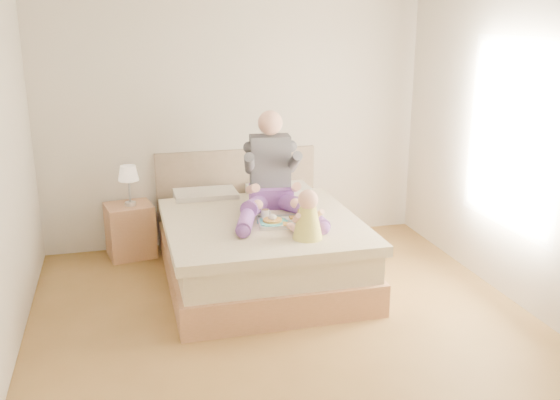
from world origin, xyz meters
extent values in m
cube|color=brown|center=(0.00, 0.00, 0.00)|extent=(4.00, 4.20, 0.01)
cube|color=beige|center=(0.00, 2.10, 1.35)|extent=(4.00, 0.02, 2.70)
cube|color=beige|center=(0.00, -2.10, 1.35)|extent=(4.00, 0.02, 2.70)
cube|color=beige|center=(2.00, 0.00, 1.35)|extent=(0.02, 4.20, 2.70)
cube|color=white|center=(1.99, 0.20, 1.40)|extent=(0.02, 1.30, 1.60)
cube|color=#F5E6C8|center=(1.98, 0.20, 1.40)|extent=(0.01, 1.18, 1.48)
cube|color=#9B6A48|center=(0.00, 1.02, 0.14)|extent=(1.68, 2.13, 0.28)
cube|color=beige|center=(0.00, 1.02, 0.40)|extent=(1.60, 2.05, 0.24)
cube|color=beige|center=(0.00, 0.87, 0.57)|extent=(1.70, 1.80, 0.09)
cube|color=silver|center=(-0.38, 1.76, 0.59)|extent=(0.62, 0.40, 0.14)
cube|color=silver|center=(0.38, 1.76, 0.59)|extent=(0.62, 0.40, 0.14)
cube|color=#87735D|center=(0.00, 2.09, 0.50)|extent=(1.70, 0.08, 1.00)
cube|color=#9B6A48|center=(-1.14, 1.88, 0.27)|extent=(0.51, 0.47, 0.54)
cylinder|color=silver|center=(-1.12, 1.84, 0.56)|extent=(0.11, 0.11, 0.04)
cylinder|color=silver|center=(-1.12, 1.84, 0.69)|extent=(0.02, 0.02, 0.22)
cone|color=beige|center=(-1.12, 1.84, 0.87)|extent=(0.20, 0.20, 0.14)
cube|color=#65388E|center=(0.18, 1.28, 0.70)|extent=(0.43, 0.36, 0.19)
cube|color=#323138|center=(0.19, 1.34, 1.03)|extent=(0.40, 0.27, 0.50)
sphere|color=#F4B299|center=(0.18, 1.31, 1.40)|extent=(0.23, 0.23, 0.23)
cylinder|color=#65388E|center=(-0.02, 1.05, 0.69)|extent=(0.38, 0.55, 0.23)
cylinder|color=#65388E|center=(-0.19, 0.68, 0.68)|extent=(0.26, 0.50, 0.13)
sphere|color=#65388E|center=(-0.26, 0.45, 0.67)|extent=(0.11, 0.11, 0.11)
cylinder|color=#323138|center=(-0.04, 1.22, 1.05)|extent=(0.16, 0.32, 0.26)
cylinder|color=#F4B299|center=(-0.05, 1.03, 0.86)|extent=(0.08, 0.32, 0.17)
sphere|color=#F4B299|center=(-0.04, 0.87, 0.76)|extent=(0.09, 0.09, 0.09)
cylinder|color=#65388E|center=(0.32, 1.01, 0.69)|extent=(0.27, 0.56, 0.23)
cylinder|color=#65388E|center=(0.39, 0.60, 0.68)|extent=(0.15, 0.48, 0.13)
sphere|color=#65388E|center=(0.40, 0.37, 0.67)|extent=(0.11, 0.11, 0.11)
cylinder|color=#323138|center=(0.38, 1.17, 1.05)|extent=(0.10, 0.31, 0.26)
cylinder|color=#F4B299|center=(0.34, 0.98, 0.86)|extent=(0.15, 0.33, 0.17)
sphere|color=#F4B299|center=(0.29, 0.83, 0.76)|extent=(0.09, 0.09, 0.09)
cube|color=silver|center=(0.15, 0.72, 0.62)|extent=(0.46, 0.38, 0.01)
cylinder|color=#46C9CA|center=(0.06, 0.74, 0.63)|extent=(0.25, 0.25, 0.01)
cylinder|color=gold|center=(0.06, 0.74, 0.64)|extent=(0.17, 0.17, 0.02)
cylinder|color=white|center=(0.03, 0.86, 0.66)|extent=(0.07, 0.07, 0.09)
torus|color=white|center=(0.07, 0.86, 0.67)|extent=(0.02, 0.06, 0.06)
cylinder|color=olive|center=(0.03, 0.86, 0.70)|extent=(0.07, 0.07, 0.01)
cylinder|color=white|center=(0.27, 0.78, 0.63)|extent=(0.14, 0.14, 0.01)
cube|color=gold|center=(0.27, 0.78, 0.64)|extent=(0.09, 0.08, 0.02)
cylinder|color=white|center=(0.15, 0.62, 0.63)|extent=(0.14, 0.14, 0.01)
ellipsoid|color=red|center=(0.17, 0.61, 0.64)|extent=(0.04, 0.03, 0.01)
cylinder|color=white|center=(0.32, 0.76, 0.68)|extent=(0.06, 0.06, 0.11)
cylinder|color=gold|center=(0.32, 0.76, 0.67)|extent=(0.06, 0.06, 0.11)
cylinder|color=white|center=(0.28, 0.61, 0.64)|extent=(0.06, 0.06, 0.04)
cylinder|color=#431C09|center=(0.28, 0.61, 0.64)|extent=(0.06, 0.06, 0.03)
cone|color=#D9CE44|center=(0.25, 0.32, 0.74)|extent=(0.25, 0.25, 0.27)
sphere|color=#F4B299|center=(0.25, 0.32, 0.94)|extent=(0.16, 0.16, 0.16)
cylinder|color=#F4B299|center=(0.18, 0.43, 0.66)|extent=(0.07, 0.19, 0.06)
sphere|color=#F4B299|center=(0.15, 0.52, 0.66)|extent=(0.05, 0.05, 0.05)
cylinder|color=#F4B299|center=(0.15, 0.31, 0.79)|extent=(0.05, 0.14, 0.11)
cylinder|color=#F4B299|center=(0.27, 0.45, 0.66)|extent=(0.12, 0.19, 0.06)
sphere|color=#F4B299|center=(0.25, 0.54, 0.66)|extent=(0.05, 0.05, 0.05)
cylinder|color=#F4B299|center=(0.35, 0.35, 0.79)|extent=(0.10, 0.14, 0.11)
camera|label=1|loc=(-1.17, -4.25, 2.36)|focal=40.00mm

